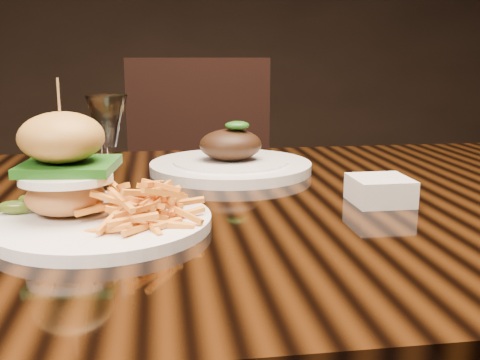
{
  "coord_description": "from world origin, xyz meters",
  "views": [
    {
      "loc": [
        -0.13,
        -0.82,
        0.97
      ],
      "look_at": [
        -0.03,
        -0.13,
        0.81
      ],
      "focal_mm": 42.0,
      "sensor_mm": 36.0,
      "label": 1
    }
  ],
  "objects": [
    {
      "name": "wine_glass",
      "position": [
        -0.2,
        -0.0,
        0.87
      ],
      "size": [
        0.06,
        0.06,
        0.16
      ],
      "color": "white",
      "rests_on": "dining_table"
    },
    {
      "name": "far_dish",
      "position": [
        0.0,
        0.2,
        0.77
      ],
      "size": [
        0.3,
        0.3,
        0.1
      ],
      "rotation": [
        0.0,
        0.0,
        -0.05
      ],
      "color": "white",
      "rests_on": "dining_table"
    },
    {
      "name": "water_tumbler",
      "position": [
        -0.26,
        0.12,
        0.8
      ],
      "size": [
        0.07,
        0.07,
        0.09
      ],
      "primitive_type": "cylinder",
      "color": "white",
      "rests_on": "dining_table"
    },
    {
      "name": "dining_table",
      "position": [
        0.0,
        0.0,
        0.67
      ],
      "size": [
        1.6,
        0.9,
        0.75
      ],
      "color": "black",
      "rests_on": "ground"
    },
    {
      "name": "chair_far",
      "position": [
        -0.01,
        0.89,
        0.54
      ],
      "size": [
        0.49,
        0.49,
        0.95
      ],
      "rotation": [
        0.0,
        0.0,
        -0.06
      ],
      "color": "black",
      "rests_on": "ground"
    },
    {
      "name": "burger_plate",
      "position": [
        -0.22,
        -0.11,
        0.8
      ],
      "size": [
        0.28,
        0.28,
        0.19
      ],
      "rotation": [
        0.0,
        0.0,
        -0.33
      ],
      "color": "white",
      "rests_on": "dining_table"
    },
    {
      "name": "ramekin",
      "position": [
        0.19,
        -0.05,
        0.77
      ],
      "size": [
        0.1,
        0.1,
        0.04
      ],
      "primitive_type": "cube",
      "rotation": [
        0.0,
        0.0,
        0.26
      ],
      "color": "white",
      "rests_on": "dining_table"
    }
  ]
}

